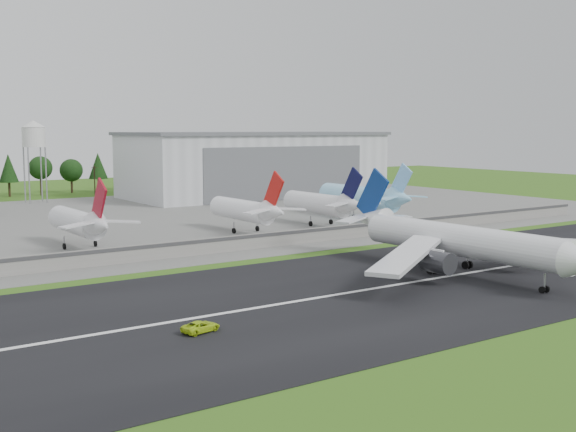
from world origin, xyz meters
TOP-DOWN VIEW (x-y plane):
  - ground at (0.00, 0.00)m, footprint 600.00×600.00m
  - runway at (0.00, 10.00)m, footprint 320.00×60.00m
  - runway_centerline at (0.00, 10.00)m, footprint 220.00×1.00m
  - apron at (0.00, 120.00)m, footprint 320.00×150.00m
  - blast_fence at (0.00, 54.99)m, footprint 240.00×0.61m
  - hangar_east at (75.00, 164.92)m, footprint 102.00×47.00m
  - water_tower at (-5.00, 185.00)m, footprint 8.40×8.40m
  - utility_poles at (0.00, 200.00)m, footprint 230.00×3.00m
  - treeline at (0.00, 215.00)m, footprint 320.00×16.00m
  - main_airliner at (22.75, 9.56)m, footprint 57.25×59.17m
  - ground_vehicle at (-34.15, 3.29)m, footprint 5.77×3.57m
  - parked_jet_red_a at (-25.00, 76.54)m, footprint 7.36×31.29m
  - parked_jet_red_b at (17.97, 76.53)m, footprint 7.36×31.29m
  - parked_jet_navy at (42.07, 76.57)m, footprint 7.36×31.29m
  - parked_jet_skyblue at (61.33, 81.62)m, footprint 7.36×37.29m

SIDE VIEW (x-z plane):
  - ground at x=0.00m, z-range 0.00..0.00m
  - utility_poles at x=0.00m, z-range -6.00..6.00m
  - treeline at x=0.00m, z-range -11.00..11.00m
  - runway at x=0.00m, z-range 0.00..0.10m
  - apron at x=0.00m, z-range 0.00..0.10m
  - runway_centerline at x=0.00m, z-range 0.10..0.12m
  - ground_vehicle at x=-34.15m, z-range 0.10..1.59m
  - blast_fence at x=0.00m, z-range 0.06..3.56m
  - main_airliner at x=22.75m, z-range -4.19..13.98m
  - parked_jet_red_b at x=17.97m, z-range -2.24..14.26m
  - parked_jet_red_a at x=-25.00m, z-range -2.24..14.27m
  - parked_jet_navy at x=42.07m, z-range -2.15..14.56m
  - parked_jet_skyblue at x=61.33m, z-range -2.01..15.14m
  - hangar_east at x=75.00m, z-range 0.03..25.23m
  - water_tower at x=-5.00m, z-range 9.85..39.25m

